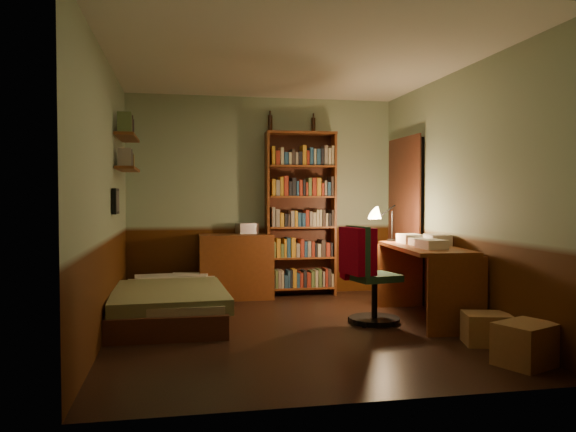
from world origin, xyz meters
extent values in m
cube|color=black|center=(0.00, 0.00, -0.01)|extent=(3.50, 4.00, 0.02)
cube|color=silver|center=(0.00, 0.00, 2.61)|extent=(3.50, 4.00, 0.02)
cube|color=#8FA586|center=(0.00, 2.01, 1.30)|extent=(3.50, 0.02, 2.60)
cube|color=#8FA586|center=(-1.76, 0.00, 1.30)|extent=(0.02, 4.00, 2.60)
cube|color=#8FA586|center=(1.76, 0.00, 1.30)|extent=(0.02, 4.00, 2.60)
cube|color=#8FA586|center=(0.00, -2.01, 1.30)|extent=(3.50, 0.02, 2.60)
cube|color=black|center=(1.72, 1.30, 1.00)|extent=(0.06, 0.90, 2.00)
cube|color=#452115|center=(1.69, 1.30, 1.00)|extent=(0.02, 0.98, 2.08)
cube|color=#667E49|center=(-1.19, 0.71, 0.30)|extent=(1.09, 2.02, 0.60)
cube|color=brown|center=(-0.38, 1.76, 0.41)|extent=(0.92, 0.47, 0.82)
cube|color=#B2B2B7|center=(-0.22, 1.89, 0.89)|extent=(0.29, 0.25, 0.14)
cube|color=brown|center=(0.48, 1.85, 1.07)|extent=(0.93, 0.33, 2.14)
cylinder|color=black|center=(0.09, 1.96, 2.25)|extent=(0.06, 0.06, 0.22)
cylinder|color=black|center=(0.68, 1.96, 2.24)|extent=(0.06, 0.06, 0.20)
cube|color=brown|center=(1.44, 0.14, 0.39)|extent=(0.73, 1.50, 0.78)
cube|color=silver|center=(1.62, 0.21, 0.84)|extent=(0.24, 0.31, 0.12)
cone|color=black|center=(1.36, 0.85, 1.04)|extent=(0.17, 0.17, 0.53)
cube|color=#285034|center=(0.88, 0.12, 0.48)|extent=(0.56, 0.51, 0.96)
cube|color=#AF0522|center=(0.79, 0.14, 1.19)|extent=(0.26, 0.42, 0.47)
cube|color=brown|center=(-1.64, 1.10, 1.60)|extent=(0.20, 0.90, 0.03)
cube|color=brown|center=(-1.64, 1.10, 1.95)|extent=(0.20, 0.90, 0.03)
cube|color=black|center=(-1.72, 0.60, 1.25)|extent=(0.04, 0.32, 0.26)
cube|color=#9C7144|center=(1.53, -1.49, 0.16)|extent=(0.54, 0.49, 0.33)
cube|color=#9C7144|center=(1.56, -0.87, 0.14)|extent=(0.45, 0.41, 0.27)
camera|label=1|loc=(-1.09, -5.33, 1.30)|focal=35.00mm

